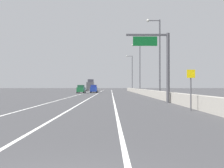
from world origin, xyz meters
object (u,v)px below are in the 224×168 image
lamp_post_right_second (158,53)px  car_silver_0 (94,89)px  overhead_sign_gantry (161,59)px  box_truck (90,86)px  lamp_post_right_fourth (132,71)px  lamp_post_right_third (139,66)px  car_blue_1 (94,89)px  car_green_2 (81,89)px  speed_advisory_sign (191,87)px

lamp_post_right_second → car_silver_0: (-12.19, 37.49, -5.75)m
overhead_sign_gantry → box_truck: 68.84m
overhead_sign_gantry → lamp_post_right_fourth: lamp_post_right_fourth is taller
car_silver_0 → box_truck: box_truck is taller
overhead_sign_gantry → lamp_post_right_third: 36.52m
lamp_post_right_second → lamp_post_right_fourth: same height
overhead_sign_gantry → car_silver_0: 50.82m
lamp_post_right_fourth → car_blue_1: lamp_post_right_fourth is taller
overhead_sign_gantry → lamp_post_right_second: lamp_post_right_second is taller
overhead_sign_gantry → lamp_post_right_second: bearing=81.2°
car_green_2 → box_truck: box_truck is taller
speed_advisory_sign → car_green_2: (-13.28, 47.20, -0.74)m
car_blue_1 → lamp_post_right_third: bearing=-26.5°
lamp_post_right_second → car_silver_0: 39.84m
overhead_sign_gantry → car_green_2: overhead_sign_gantry is taller
lamp_post_right_fourth → car_blue_1: size_ratio=2.92×
overhead_sign_gantry → car_green_2: (-12.84, 38.14, -3.71)m
car_green_2 → overhead_sign_gantry: bearing=-71.4°
overhead_sign_gantry → car_blue_1: overhead_sign_gantry is taller
lamp_post_right_third → car_green_2: size_ratio=2.64×
speed_advisory_sign → car_silver_0: speed_advisory_sign is taller
speed_advisory_sign → lamp_post_right_fourth: size_ratio=0.25×
lamp_post_right_second → lamp_post_right_third: same height
car_green_2 → box_truck: (0.10, 29.45, 0.92)m
car_silver_0 → lamp_post_right_second: bearing=-72.0°
box_truck → car_green_2: bearing=-90.2°
lamp_post_right_third → car_silver_0: (-11.83, 13.20, -5.75)m
lamp_post_right_second → car_blue_1: bearing=111.5°
lamp_post_right_third → box_truck: size_ratio=1.48×
car_silver_0 → car_blue_1: car_silver_0 is taller
box_truck → car_blue_1: bearing=-83.7°
car_blue_1 → lamp_post_right_second: bearing=-68.5°
lamp_post_right_fourth → lamp_post_right_third: bearing=-90.2°
speed_advisory_sign → car_green_2: bearing=105.7°
overhead_sign_gantry → speed_advisory_sign: (0.44, -9.06, -2.96)m
speed_advisory_sign → lamp_post_right_second: size_ratio=0.25×
lamp_post_right_second → car_green_2: bearing=119.5°
overhead_sign_gantry → car_blue_1: bearing=103.2°
speed_advisory_sign → lamp_post_right_second: bearing=86.1°
overhead_sign_gantry → box_truck: (-12.74, 67.59, -2.78)m
overhead_sign_gantry → speed_advisory_sign: bearing=-87.2°
speed_advisory_sign → car_blue_1: speed_advisory_sign is taller
speed_advisory_sign → car_blue_1: (-10.35, 51.19, -0.72)m
car_blue_1 → lamp_post_right_fourth: bearing=58.2°
overhead_sign_gantry → lamp_post_right_fourth: (1.62, 60.72, 2.08)m
car_silver_0 → speed_advisory_sign: bearing=-79.6°
car_green_2 → lamp_post_right_third: bearing=-6.8°
overhead_sign_gantry → car_blue_1: size_ratio=1.81×
lamp_post_right_second → box_truck: (-14.63, 55.45, -4.86)m
box_truck → lamp_post_right_fourth: bearing=-25.6°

